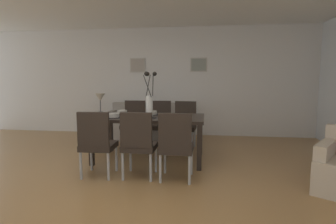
{
  "coord_description": "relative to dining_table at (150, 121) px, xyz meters",
  "views": [
    {
      "loc": [
        1.05,
        -3.35,
        1.33
      ],
      "look_at": [
        0.42,
        1.18,
        0.79
      ],
      "focal_mm": 28.78,
      "sensor_mm": 36.0,
      "label": 1
    }
  ],
  "objects": [
    {
      "name": "centerpiece_vase",
      "position": [
        0.0,
        0.0,
        0.36
      ],
      "size": [
        0.21,
        0.23,
        0.73
      ],
      "color": "white",
      "rests_on": "dining_table"
    },
    {
      "name": "bowl_far_left",
      "position": [
        -0.0,
        -0.22,
        0.11
      ],
      "size": [
        0.17,
        0.17,
        0.07
      ],
      "color": "#B2ADA3",
      "rests_on": "dining_table"
    },
    {
      "name": "placemat_near_right",
      "position": [
        -0.54,
        0.22,
        0.08
      ],
      "size": [
        0.32,
        0.32,
        0.01
      ],
      "primitive_type": "cylinder",
      "color": "black",
      "rests_on": "dining_table"
    },
    {
      "name": "dining_chair_mid_left",
      "position": [
        0.54,
        -0.9,
        -0.16
      ],
      "size": [
        0.45,
        0.45,
        0.92
      ],
      "color": "black",
      "rests_on": "ground"
    },
    {
      "name": "framed_picture_center",
      "position": [
        0.75,
        2.18,
        1.04
      ],
      "size": [
        0.4,
        0.03,
        0.34
      ],
      "color": "#B2ADA3"
    },
    {
      "name": "dining_chair_far_left",
      "position": [
        0.03,
        -0.88,
        -0.16
      ],
      "size": [
        0.44,
        0.44,
        0.92
      ],
      "color": "black",
      "rests_on": "ground"
    },
    {
      "name": "dining_chair_far_right",
      "position": [
        0.02,
        0.93,
        -0.16
      ],
      "size": [
        0.47,
        0.47,
        0.92
      ],
      "color": "black",
      "rests_on": "ground"
    },
    {
      "name": "dining_chair_near_left",
      "position": [
        -0.55,
        -0.91,
        -0.16
      ],
      "size": [
        0.46,
        0.46,
        0.92
      ],
      "color": "black",
      "rests_on": "ground"
    },
    {
      "name": "back_wall_panel",
      "position": [
        -0.13,
        2.25,
        0.63
      ],
      "size": [
        9.0,
        0.1,
        2.6
      ],
      "primitive_type": "cube",
      "color": "silver",
      "rests_on": "ground"
    },
    {
      "name": "side_table",
      "position": [
        -1.53,
        1.67,
        -0.41
      ],
      "size": [
        0.36,
        0.36,
        0.52
      ],
      "primitive_type": "cube",
      "color": "#3D2D23",
      "rests_on": "ground"
    },
    {
      "name": "dining_chair_near_right",
      "position": [
        -0.52,
        0.93,
        -0.16
      ],
      "size": [
        0.45,
        0.45,
        0.92
      ],
      "color": "black",
      "rests_on": "ground"
    },
    {
      "name": "placemat_near_left",
      "position": [
        -0.54,
        -0.22,
        0.08
      ],
      "size": [
        0.32,
        0.32,
        0.01
      ],
      "primitive_type": "cylinder",
      "color": "black",
      "rests_on": "dining_table"
    },
    {
      "name": "table_lamp",
      "position": [
        -1.53,
        1.67,
        0.23
      ],
      "size": [
        0.22,
        0.22,
        0.51
      ],
      "color": "#4C4C51",
      "rests_on": "side_table"
    },
    {
      "name": "framed_picture_left",
      "position": [
        -0.75,
        2.18,
        1.04
      ],
      "size": [
        0.38,
        0.03,
        0.35
      ],
      "color": "#B2ADA3"
    },
    {
      "name": "sofa",
      "position": [
        -0.4,
        1.7,
        -0.39
      ],
      "size": [
        1.85,
        0.84,
        0.8
      ],
      "color": "gray",
      "rests_on": "ground"
    },
    {
      "name": "bowl_near_right",
      "position": [
        -0.54,
        0.22,
        0.11
      ],
      "size": [
        0.17,
        0.17,
        0.07
      ],
      "color": "#B2ADA3",
      "rests_on": "dining_table"
    },
    {
      "name": "ground_plane",
      "position": [
        -0.13,
        -1.0,
        -0.67
      ],
      "size": [
        9.0,
        9.0,
        0.0
      ],
      "primitive_type": "plane",
      "color": "olive"
    },
    {
      "name": "placemat_far_left",
      "position": [
        -0.0,
        -0.22,
        0.08
      ],
      "size": [
        0.32,
        0.32,
        0.01
      ],
      "primitive_type": "cylinder",
      "color": "black",
      "rests_on": "dining_table"
    },
    {
      "name": "bowl_far_right",
      "position": [
        -0.0,
        0.22,
        0.11
      ],
      "size": [
        0.17,
        0.17,
        0.07
      ],
      "color": "#B2ADA3",
      "rests_on": "dining_table"
    },
    {
      "name": "placemat_far_right",
      "position": [
        -0.0,
        0.22,
        0.08
      ],
      "size": [
        0.32,
        0.32,
        0.01
      ],
      "primitive_type": "cylinder",
      "color": "black",
      "rests_on": "dining_table"
    },
    {
      "name": "dining_chair_mid_right",
      "position": [
        0.52,
        0.88,
        -0.16
      ],
      "size": [
        0.47,
        0.47,
        0.92
      ],
      "color": "black",
      "rests_on": "ground"
    },
    {
      "name": "bowl_near_left",
      "position": [
        -0.54,
        -0.22,
        0.11
      ],
      "size": [
        0.17,
        0.17,
        0.07
      ],
      "color": "#B2ADA3",
      "rests_on": "dining_table"
    },
    {
      "name": "dining_table",
      "position": [
        0.0,
        0.0,
        0.0
      ],
      "size": [
        1.8,
        0.99,
        0.74
      ],
      "color": "black",
      "rests_on": "ground"
    }
  ]
}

